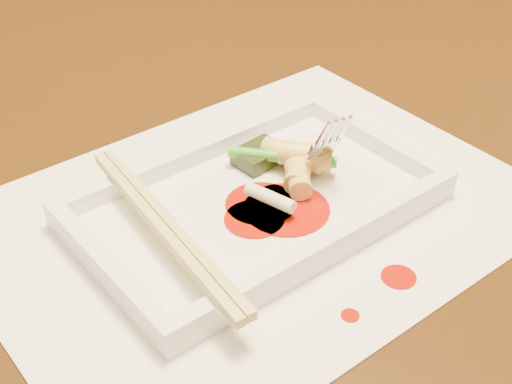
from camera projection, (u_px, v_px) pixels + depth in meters
table at (186, 260)px, 0.64m from camera, size 1.40×0.90×0.75m
placemat at (256, 212)px, 0.53m from camera, size 0.40×0.30×0.00m
sauce_splatter_a at (399, 277)px, 0.47m from camera, size 0.02×0.02×0.00m
sauce_splatter_b at (350, 315)px, 0.45m from camera, size 0.01×0.01×0.00m
plate_base at (256, 207)px, 0.53m from camera, size 0.26×0.16×0.01m
plate_rim_far at (199, 152)px, 0.57m from camera, size 0.26×0.01×0.01m
plate_rim_near at (325, 247)px, 0.48m from camera, size 0.26×0.01×0.01m
plate_rim_left at (106, 266)px, 0.46m from camera, size 0.01×0.14×0.01m
plate_rim_right at (374, 139)px, 0.58m from camera, size 0.01×0.14×0.01m
veg_piece at (259, 155)px, 0.56m from camera, size 0.04×0.03×0.01m
scallion_white at (270, 198)px, 0.51m from camera, size 0.02×0.04×0.01m
scallion_green at (282, 157)px, 0.55m from camera, size 0.06×0.07×0.01m
chopstick_a at (160, 228)px, 0.48m from camera, size 0.03×0.20×0.01m
chopstick_b at (170, 224)px, 0.48m from camera, size 0.03×0.20×0.01m
fork at (315, 77)px, 0.53m from camera, size 0.09×0.10×0.14m
sauce_blob_0 at (286, 209)px, 0.52m from camera, size 0.06×0.06×0.00m
sauce_blob_1 at (261, 204)px, 0.52m from camera, size 0.05×0.05×0.00m
sauce_blob_2 at (254, 219)px, 0.51m from camera, size 0.04×0.04×0.00m
rice_cake_0 at (297, 172)px, 0.54m from camera, size 0.04×0.05×0.02m
rice_cake_1 at (299, 170)px, 0.54m from camera, size 0.04×0.04×0.02m
rice_cake_2 at (306, 155)px, 0.55m from camera, size 0.04×0.04×0.02m
rice_cake_3 at (293, 155)px, 0.56m from camera, size 0.03×0.05×0.02m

